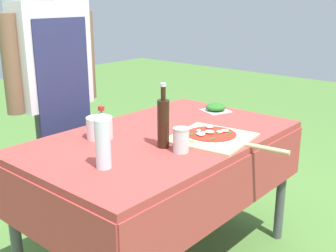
{
  "coord_description": "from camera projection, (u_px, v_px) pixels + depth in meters",
  "views": [
    {
      "loc": [
        -1.56,
        -1.38,
        1.45
      ],
      "look_at": [
        0.05,
        0.0,
        0.8
      ],
      "focal_mm": 45.0,
      "sensor_mm": 36.0,
      "label": 1
    }
  ],
  "objects": [
    {
      "name": "prep_table",
      "position": [
        162.0,
        152.0,
        2.22
      ],
      "size": [
        1.46,
        0.9,
        0.76
      ],
      "color": "#A83D38",
      "rests_on": "ground"
    },
    {
      "name": "person_cook",
      "position": [
        54.0,
        82.0,
        2.51
      ],
      "size": [
        0.62,
        0.2,
        1.64
      ],
      "rotation": [
        0.0,
        0.0,
        3.15
      ],
      "color": "#4C4C51",
      "rests_on": "ground"
    },
    {
      "name": "pizza_on_peel",
      "position": [
        213.0,
        137.0,
        2.13
      ],
      "size": [
        0.42,
        0.61,
        0.05
      ],
      "rotation": [
        0.0,
        0.0,
        0.13
      ],
      "color": "#D1B27F",
      "rests_on": "prep_table"
    },
    {
      "name": "oil_bottle",
      "position": [
        163.0,
        122.0,
        1.99
      ],
      "size": [
        0.06,
        0.06,
        0.31
      ],
      "color": "black",
      "rests_on": "prep_table"
    },
    {
      "name": "water_bottle",
      "position": [
        103.0,
        139.0,
        1.74
      ],
      "size": [
        0.07,
        0.07,
        0.27
      ],
      "color": "silver",
      "rests_on": "prep_table"
    },
    {
      "name": "herb_container",
      "position": [
        216.0,
        108.0,
        2.65
      ],
      "size": [
        0.19,
        0.19,
        0.05
      ],
      "rotation": [
        0.0,
        0.0,
        -0.34
      ],
      "color": "silver",
      "rests_on": "prep_table"
    },
    {
      "name": "mixing_tub",
      "position": [
        100.0,
        128.0,
        2.13
      ],
      "size": [
        0.13,
        0.13,
        0.11
      ],
      "primitive_type": "cylinder",
      "color": "silver",
      "rests_on": "prep_table"
    },
    {
      "name": "sauce_jar",
      "position": [
        181.0,
        141.0,
        1.94
      ],
      "size": [
        0.08,
        0.08,
        0.12
      ],
      "color": "silver",
      "rests_on": "prep_table"
    }
  ]
}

